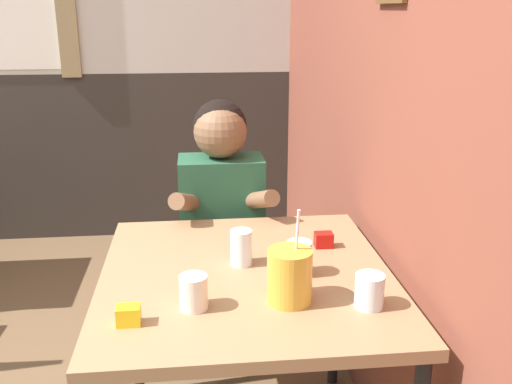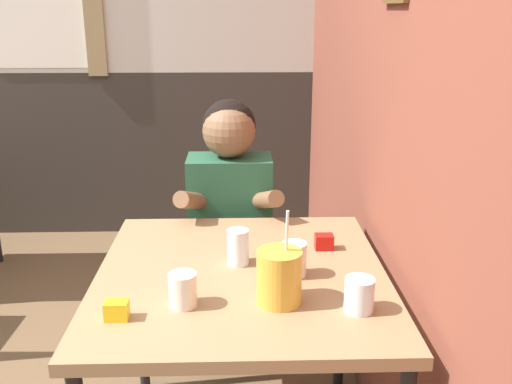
# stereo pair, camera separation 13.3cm
# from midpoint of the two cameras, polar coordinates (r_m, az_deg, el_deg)

# --- Properties ---
(brick_wall_right) EXTENTS (0.08, 4.49, 2.70)m
(brick_wall_right) POSITION_cam_midpoint_polar(r_m,az_deg,el_deg) (2.58, 11.65, 14.36)
(brick_wall_right) COLOR brown
(brick_wall_right) RESTS_ON ground_plane
(back_wall) EXTENTS (5.90, 0.09, 2.70)m
(back_wall) POSITION_cam_midpoint_polar(r_m,az_deg,el_deg) (3.89, -15.86, 15.23)
(back_wall) COLOR silver
(back_wall) RESTS_ON ground_plane
(main_table) EXTENTS (0.88, 0.93, 0.73)m
(main_table) POSITION_cam_midpoint_polar(r_m,az_deg,el_deg) (1.78, 0.72, -9.90)
(main_table) COLOR #93704C
(main_table) RESTS_ON ground_plane
(person_seated) EXTENTS (0.42, 0.41, 1.15)m
(person_seated) POSITION_cam_midpoint_polar(r_m,az_deg,el_deg) (2.38, -0.98, -3.75)
(person_seated) COLOR #235138
(person_seated) RESTS_ON ground_plane
(cocktail_pitcher) EXTENTS (0.12, 0.12, 0.27)m
(cocktail_pitcher) POSITION_cam_midpoint_polar(r_m,az_deg,el_deg) (1.55, 4.83, -8.49)
(cocktail_pitcher) COLOR gold
(cocktail_pitcher) RESTS_ON main_table
(glass_near_pitcher) EXTENTS (0.07, 0.07, 0.11)m
(glass_near_pitcher) POSITION_cam_midpoint_polar(r_m,az_deg,el_deg) (1.78, 0.34, -5.55)
(glass_near_pitcher) COLOR silver
(glass_near_pitcher) RESTS_ON main_table
(glass_center) EXTENTS (0.08, 0.08, 0.10)m
(glass_center) POSITION_cam_midpoint_polar(r_m,az_deg,el_deg) (1.71, 6.05, -6.75)
(glass_center) COLOR silver
(glass_center) RESTS_ON main_table
(glass_far_side) EXTENTS (0.08, 0.08, 0.09)m
(glass_far_side) POSITION_cam_midpoint_polar(r_m,az_deg,el_deg) (1.55, -4.86, -9.76)
(glass_far_side) COLOR silver
(glass_far_side) RESTS_ON main_table
(glass_by_brick) EXTENTS (0.08, 0.08, 0.09)m
(glass_by_brick) POSITION_cam_midpoint_polar(r_m,az_deg,el_deg) (1.56, 12.74, -10.03)
(glass_by_brick) COLOR silver
(glass_by_brick) RESTS_ON main_table
(condiment_ketchup) EXTENTS (0.06, 0.04, 0.05)m
(condiment_ketchup) POSITION_cam_midpoint_polar(r_m,az_deg,el_deg) (1.92, 8.81, -4.98)
(condiment_ketchup) COLOR #B7140F
(condiment_ketchup) RESTS_ON main_table
(condiment_mustard) EXTENTS (0.06, 0.04, 0.05)m
(condiment_mustard) POSITION_cam_midpoint_polar(r_m,az_deg,el_deg) (1.52, -11.30, -11.56)
(condiment_mustard) COLOR yellow
(condiment_mustard) RESTS_ON main_table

